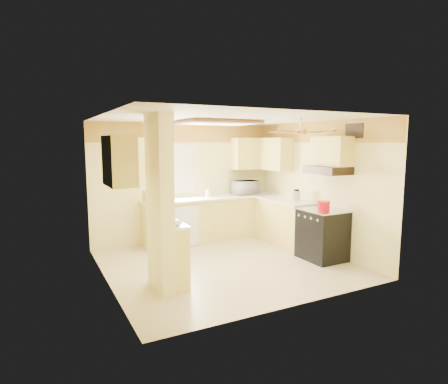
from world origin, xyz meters
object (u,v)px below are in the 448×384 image
stove (322,234)px  bowl (174,224)px  microwave (245,187)px  kettle (296,196)px  dutch_oven (323,205)px

stove → bowl: bearing=-177.9°
microwave → kettle: (0.36, -1.38, -0.04)m
stove → bowl: bowl is taller
dutch_oven → kettle: size_ratio=0.96×
stove → kettle: (0.04, 0.81, 0.60)m
stove → bowl: size_ratio=4.03×
dutch_oven → microwave: bearing=97.7°
bowl → kettle: kettle is taller
bowl → dutch_oven: (2.82, 0.07, 0.03)m
dutch_oven → bowl: bearing=-178.6°
microwave → dutch_oven: microwave is taller
stove → microwave: (-0.33, 2.19, 0.63)m
dutch_oven → kettle: 0.85m
bowl → stove: bearing=2.1°
microwave → dutch_oven: (0.30, -2.22, -0.10)m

